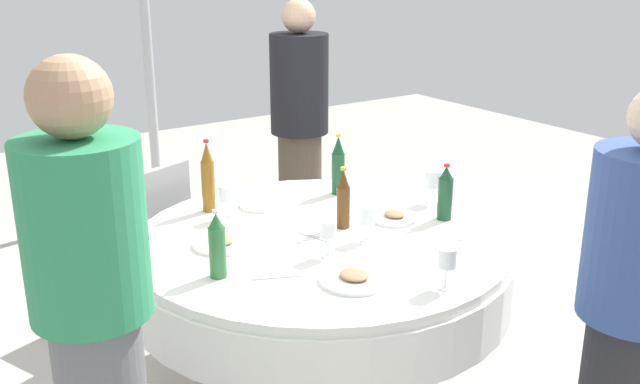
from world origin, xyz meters
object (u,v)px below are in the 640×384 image
Objects in this scene: bottle_amber_outer at (208,178)px; wine_glass_near at (328,231)px; bottle_green_near at (217,246)px; wine_glass_right at (367,217)px; wine_glass_west at (433,180)px; plate_east at (261,205)px; wine_glass_east at (447,259)px; bottle_dark_green_right at (338,166)px; plate_far at (354,278)px; person_outer at (300,132)px; plate_left at (222,243)px; dining_table at (320,268)px; person_north at (95,326)px; bottle_dark_green_rear at (445,194)px; person_rear at (632,323)px; bottle_brown_north at (343,200)px; plate_inner at (394,217)px; wine_glass_mid at (227,195)px; chair_west at (147,233)px.

wine_glass_near is at bearing -168.26° from bottle_amber_outer.
bottle_green_near is 0.44m from wine_glass_near.
wine_glass_right is 0.57m from wine_glass_west.
wine_glass_east is at bearing -174.53° from plate_east.
wine_glass_near is at bearing 101.57° from wine_glass_right.
plate_far is at bearing 147.68° from bottle_dark_green_right.
bottle_amber_outer is 0.71m from bottle_green_near.
person_outer is (0.69, -0.93, -0.06)m from bottle_amber_outer.
bottle_dark_green_right is 1.27× the size of plate_left.
dining_table is 0.98× the size of person_north.
bottle_dark_green_rear is 1.12m from person_rear.
plate_far is at bearing -87.37° from person_outer.
wine_glass_west is 1.04× the size of wine_glass_east.
wine_glass_west is at bearing -88.11° from bottle_brown_north.
plate_inner is at bearing -52.42° from plate_far.
plate_inner is (-0.43, 0.01, -0.13)m from bottle_dark_green_right.
bottle_dark_green_rear is 1.66m from person_north.
bottle_green_near is 1.69× the size of wine_glass_east.
wine_glass_west is 0.74× the size of plate_inner.
bottle_green_near is at bearing 97.63° from wine_glass_west.
wine_glass_west reaches higher than plate_east.
plate_left is 0.78m from plate_inner.
person_north is (-0.47, 1.73, -0.00)m from wine_glass_west.
wine_glass_near is 0.10× the size of person_rear.
dining_table is 10.46× the size of wine_glass_mid.
dining_table is at bearing 41.81° from wine_glass_right.
wine_glass_right reaches higher than plate_left.
person_rear reaches higher than plate_far.
bottle_dark_green_rear reaches higher than plate_far.
person_rear is (-1.76, -0.55, -0.10)m from bottle_amber_outer.
bottle_dark_green_right reaches higher than wine_glass_near.
bottle_amber_outer reaches higher than wine_glass_right.
wine_glass_mid is at bearing -31.81° from plate_left.
person_outer is at bearing -44.62° from plate_left.
wine_glass_east is (-0.46, -0.18, 0.00)m from wine_glass_near.
bottle_amber_outer is 0.38× the size of chair_west.
plate_east reaches higher than dining_table.
wine_glass_near is (-0.08, -0.43, -0.01)m from bottle_green_near.
person_outer is (1.19, -0.55, -0.02)m from bottle_brown_north.
wine_glass_mid is (0.59, 0.13, 0.00)m from wine_glass_near.
wine_glass_west is at bearing -111.93° from wine_glass_mid.
wine_glass_mid is (0.55, 0.35, 0.01)m from wine_glass_right.
wine_glass_right is at bearing -151.23° from bottle_amber_outer.
dining_table is at bearing -18.60° from plate_far.
wine_glass_west is at bearing -70.38° from wine_glass_right.
person_north reaches higher than bottle_dark_green_rear.
wine_glass_near reaches higher than dining_table.
wine_glass_east is at bearing -83.15° from person_rear.
person_outer is (1.25, -0.31, 0.09)m from plate_inner.
person_rear reaches higher than bottle_amber_outer.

